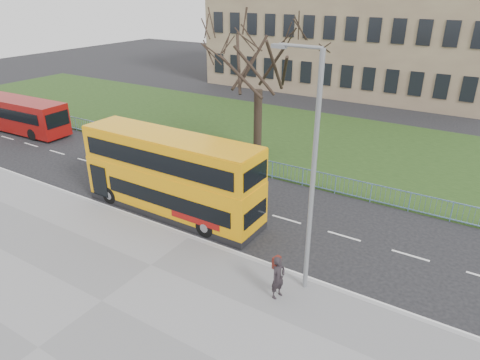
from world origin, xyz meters
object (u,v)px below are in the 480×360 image
Objects in this scene: yellow_bus at (171,173)px; red_bus at (16,114)px; pedestrian at (278,278)px; street_lamp at (311,169)px.

red_bus is at bearing 168.66° from yellow_bus.
street_lamp reaches higher than pedestrian.
pedestrian is at bearing -110.38° from street_lamp.
red_bus is 5.92× the size of pedestrian.
street_lamp is at bearing -10.43° from pedestrian.
yellow_bus reaches higher than red_bus.
yellow_bus is at bearing 82.11° from pedestrian.
street_lamp is (27.85, -6.10, 3.61)m from red_bus.
red_bus is 28.74m from street_lamp.
street_lamp is (8.23, -2.10, 2.82)m from yellow_bus.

